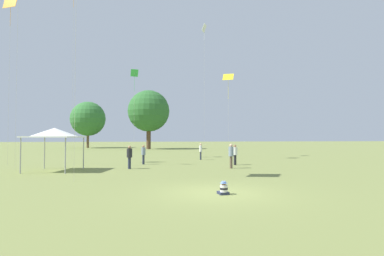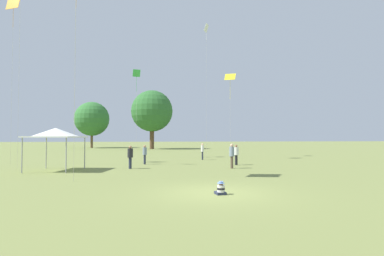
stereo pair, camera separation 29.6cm
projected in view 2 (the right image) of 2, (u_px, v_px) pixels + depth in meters
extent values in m
plane|color=olive|center=(216.00, 193.00, 11.89)|extent=(300.00, 300.00, 0.00)
cube|color=#282D47|center=(220.00, 193.00, 11.60)|extent=(0.41, 0.49, 0.10)
cylinder|color=silver|center=(221.00, 189.00, 11.53)|extent=(0.32, 0.32, 0.26)
cylinder|color=black|center=(221.00, 189.00, 11.53)|extent=(0.33, 0.33, 0.07)
sphere|color=brown|center=(221.00, 183.00, 11.53)|extent=(0.17, 0.17, 0.17)
cylinder|color=#6B8ED1|center=(221.00, 183.00, 11.53)|extent=(0.29, 0.29, 0.01)
cylinder|color=#6B8ED1|center=(221.00, 182.00, 11.54)|extent=(0.17, 0.17, 0.08)
cylinder|color=#282D42|center=(145.00, 160.00, 24.65)|extent=(0.21, 0.21, 0.77)
cylinder|color=gray|center=(145.00, 151.00, 24.67)|extent=(0.38, 0.38, 0.61)
sphere|color=#A37556|center=(145.00, 146.00, 24.68)|extent=(0.21, 0.21, 0.21)
cylinder|color=black|center=(236.00, 160.00, 23.97)|extent=(0.28, 0.28, 0.80)
cylinder|color=silver|center=(236.00, 151.00, 23.99)|extent=(0.51, 0.51, 0.63)
sphere|color=brown|center=(236.00, 146.00, 24.01)|extent=(0.22, 0.22, 0.22)
cylinder|color=#282D42|center=(130.00, 163.00, 21.10)|extent=(0.29, 0.29, 0.80)
cylinder|color=#232328|center=(130.00, 153.00, 21.13)|extent=(0.53, 0.53, 0.63)
sphere|color=#A37556|center=(130.00, 147.00, 21.14)|extent=(0.22, 0.22, 0.22)
cylinder|color=brown|center=(232.00, 162.00, 21.32)|extent=(0.24, 0.24, 0.86)
cylinder|color=gray|center=(232.00, 152.00, 21.34)|extent=(0.43, 0.43, 0.68)
sphere|color=#DBAD89|center=(232.00, 145.00, 21.35)|extent=(0.23, 0.23, 0.23)
cylinder|color=#282D42|center=(202.00, 156.00, 29.57)|extent=(0.16, 0.16, 0.80)
cylinder|color=silver|center=(202.00, 149.00, 29.59)|extent=(0.30, 0.30, 0.63)
sphere|color=#DBAD89|center=(202.00, 144.00, 29.60)|extent=(0.22, 0.22, 0.22)
cube|color=white|center=(56.00, 137.00, 19.87)|extent=(3.66, 3.66, 0.08)
cone|color=white|center=(56.00, 132.00, 19.88)|extent=(3.47, 3.47, 0.56)
cylinder|color=#99999E|center=(46.00, 153.00, 21.30)|extent=(0.07, 0.07, 2.20)
cylinder|color=#99999E|center=(85.00, 153.00, 21.16)|extent=(0.07, 0.07, 2.20)
cylinder|color=#99999E|center=(22.00, 155.00, 18.50)|extent=(0.07, 0.07, 2.20)
cylinder|color=#99999E|center=(66.00, 155.00, 18.36)|extent=(0.07, 0.07, 2.20)
cube|color=green|center=(137.00, 73.00, 32.20)|extent=(0.85, 0.51, 0.73)
cylinder|color=green|center=(136.00, 84.00, 32.16)|extent=(0.02, 0.02, 1.72)
cylinder|color=#BCB7A8|center=(136.00, 115.00, 32.05)|extent=(0.01, 0.01, 9.14)
cube|color=yellow|center=(230.00, 77.00, 30.66)|extent=(1.31, 1.16, 0.78)
cylinder|color=yellow|center=(230.00, 90.00, 30.61)|extent=(0.02, 0.02, 1.89)
cylinder|color=#BCB7A8|center=(230.00, 118.00, 30.52)|extent=(0.01, 0.01, 8.44)
cylinder|color=#BCB7A8|center=(19.00, 68.00, 22.07)|extent=(0.01, 0.01, 14.66)
cube|color=white|center=(206.00, 28.00, 33.62)|extent=(0.70, 0.91, 0.82)
cylinder|color=white|center=(206.00, 35.00, 33.60)|extent=(0.02, 0.02, 1.04)
cylinder|color=#BCB7A8|center=(206.00, 92.00, 33.39)|extent=(0.01, 0.01, 14.53)
cube|color=orange|center=(13.00, 2.00, 24.71)|extent=(1.34, 0.88, 1.30)
cylinder|color=orange|center=(13.00, 17.00, 24.67)|extent=(0.02, 0.02, 1.67)
cylinder|color=#BCB7A8|center=(12.00, 82.00, 24.49)|extent=(0.01, 0.01, 13.44)
cylinder|color=#BCB7A8|center=(75.00, 64.00, 15.16)|extent=(0.01, 0.01, 11.89)
cylinder|color=#BCB7A8|center=(75.00, 72.00, 30.73)|extent=(0.01, 0.01, 17.90)
cylinder|color=brown|center=(92.00, 138.00, 64.02)|extent=(0.51, 0.51, 4.21)
sphere|color=#337033|center=(92.00, 119.00, 64.15)|extent=(7.31, 7.31, 7.31)
cylinder|color=brown|center=(152.00, 136.00, 57.56)|extent=(0.83, 0.83, 5.14)
sphere|color=#2D662D|center=(152.00, 111.00, 57.71)|extent=(7.98, 7.98, 7.98)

